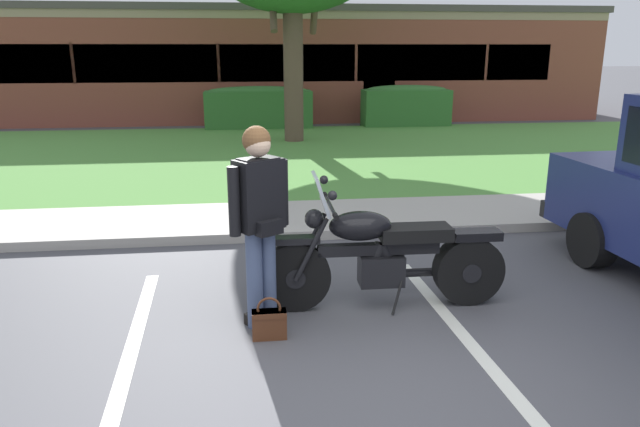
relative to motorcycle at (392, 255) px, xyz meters
name	(u,v)px	position (x,y,z in m)	size (l,w,h in m)	color
ground_plane	(384,390)	(-0.38, -1.37, -0.49)	(140.00, 140.00, 0.00)	#4C4C51
curb_strip	(321,233)	(-0.38, 2.09, -0.43)	(60.00, 0.20, 0.12)	#ADA89E
concrete_walk	(313,216)	(-0.38, 2.94, -0.45)	(60.00, 1.50, 0.08)	#ADA89E
grass_lawn	(287,154)	(-0.38, 8.10, -0.46)	(60.00, 8.82, 0.06)	#518E3D
stall_stripe_0	(119,392)	(-2.20, -1.17, -0.49)	(0.12, 4.40, 0.01)	silver
stall_stripe_1	(490,367)	(0.48, -1.17, -0.49)	(0.12, 4.40, 0.01)	silver
motorcycle	(392,255)	(0.00, 0.00, 0.00)	(2.24, 0.82, 1.26)	black
rider_person	(260,213)	(-1.18, -0.24, 0.50)	(0.49, 0.41, 1.70)	black
handbag	(269,322)	(-1.14, -0.50, -0.34)	(0.28, 0.13, 0.36)	#562D19
hedge_left	(259,107)	(-0.88, 12.52, 0.16)	(3.07, 0.90, 1.24)	#336B2D
hedge_center_left	(406,105)	(3.49, 12.52, 0.16)	(2.58, 0.90, 1.24)	#336B2D
brick_building	(224,62)	(-2.01, 18.69, 1.30)	(24.78, 10.40, 3.57)	brown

